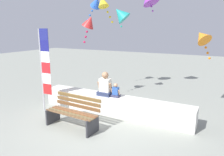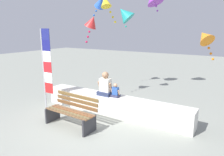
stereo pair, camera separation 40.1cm
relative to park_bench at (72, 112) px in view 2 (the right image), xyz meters
name	(u,v)px [view 2 (the right image)]	position (x,y,z in m)	size (l,w,h in m)	color
ground_plane	(91,128)	(0.54, 0.17, -0.41)	(40.00, 40.00, 0.00)	gray
seawall_ledge	(113,105)	(0.54, 1.39, -0.11)	(5.17, 0.59, 0.61)	silver
park_bench	(72,112)	(0.00, 0.00, 0.00)	(1.60, 0.68, 0.88)	brown
person_adult	(105,86)	(0.26, 1.36, 0.50)	(0.51, 0.38, 0.79)	navy
person_child	(115,92)	(0.65, 1.37, 0.37)	(0.29, 0.22, 0.45)	#333350
flag_banner	(46,65)	(-1.55, 0.53, 1.16)	(0.41, 0.05, 2.76)	#B7B7BC
kite_red	(92,22)	(-0.95, 2.31, 2.58)	(0.63, 0.69, 1.04)	red
kite_blue	(100,2)	(-1.41, 3.56, 3.43)	(0.78, 0.75, 1.07)	blue
kite_orange	(205,37)	(2.90, 3.03, 2.08)	(0.76, 0.75, 1.06)	orange
kite_yellow	(106,2)	(-0.58, 2.69, 3.30)	(0.65, 0.68, 1.01)	yellow
kite_teal	(125,14)	(-0.65, 4.32, 2.99)	(1.02, 0.87, 1.02)	teal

